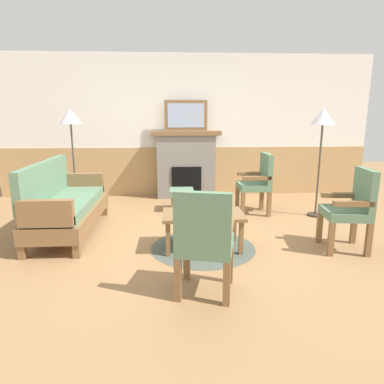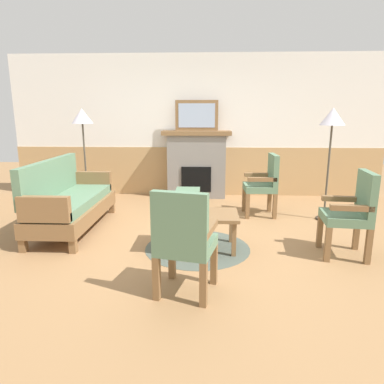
% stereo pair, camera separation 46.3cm
% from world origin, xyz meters
% --- Properties ---
extents(ground_plane, '(14.00, 14.00, 0.00)m').
position_xyz_m(ground_plane, '(0.00, 0.00, 0.00)').
color(ground_plane, '#997047').
extents(wall_back, '(7.20, 0.14, 2.70)m').
position_xyz_m(wall_back, '(0.00, 2.60, 1.31)').
color(wall_back, white).
rests_on(wall_back, ground_plane).
extents(fireplace, '(1.30, 0.44, 1.28)m').
position_xyz_m(fireplace, '(0.00, 2.35, 0.65)').
color(fireplace, gray).
rests_on(fireplace, ground_plane).
extents(framed_picture, '(0.80, 0.04, 0.56)m').
position_xyz_m(framed_picture, '(0.00, 2.35, 1.56)').
color(framed_picture, brown).
rests_on(framed_picture, fireplace).
extents(couch, '(0.70, 1.80, 0.98)m').
position_xyz_m(couch, '(-1.71, 0.33, 0.40)').
color(couch, brown).
rests_on(couch, ground_plane).
extents(coffee_table, '(0.96, 0.56, 0.44)m').
position_xyz_m(coffee_table, '(0.10, -0.30, 0.39)').
color(coffee_table, brown).
rests_on(coffee_table, ground_plane).
extents(round_rug, '(1.27, 1.27, 0.01)m').
position_xyz_m(round_rug, '(0.10, -0.30, 0.00)').
color(round_rug, '#4C564C').
rests_on(round_rug, ground_plane).
extents(book_on_table, '(0.24, 0.19, 0.03)m').
position_xyz_m(book_on_table, '(-0.09, -0.25, 0.46)').
color(book_on_table, '#33663D').
rests_on(book_on_table, coffee_table).
extents(footstool, '(0.40, 0.40, 0.36)m').
position_xyz_m(footstool, '(-0.12, 1.39, 0.28)').
color(footstool, brown).
rests_on(footstool, ground_plane).
extents(armchair_near_fireplace, '(0.53, 0.53, 0.98)m').
position_xyz_m(armchair_near_fireplace, '(1.83, -0.44, 0.54)').
color(armchair_near_fireplace, brown).
rests_on(armchair_near_fireplace, ground_plane).
extents(armchair_by_window_left, '(0.49, 0.49, 0.98)m').
position_xyz_m(armchair_by_window_left, '(1.11, 1.15, 0.54)').
color(armchair_by_window_left, brown).
rests_on(armchair_by_window_left, ground_plane).
extents(armchair_front_left, '(0.58, 0.58, 0.98)m').
position_xyz_m(armchair_front_left, '(0.01, -1.41, 0.54)').
color(armchair_front_left, brown).
rests_on(armchair_front_left, ground_plane).
extents(floor_lamp_by_couch, '(0.36, 0.36, 1.68)m').
position_xyz_m(floor_lamp_by_couch, '(-1.93, 1.68, 1.45)').
color(floor_lamp_by_couch, '#332D28').
rests_on(floor_lamp_by_couch, ground_plane).
extents(floor_lamp_by_chairs, '(0.36, 0.36, 1.68)m').
position_xyz_m(floor_lamp_by_chairs, '(2.01, 0.94, 1.45)').
color(floor_lamp_by_chairs, '#332D28').
rests_on(floor_lamp_by_chairs, ground_plane).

